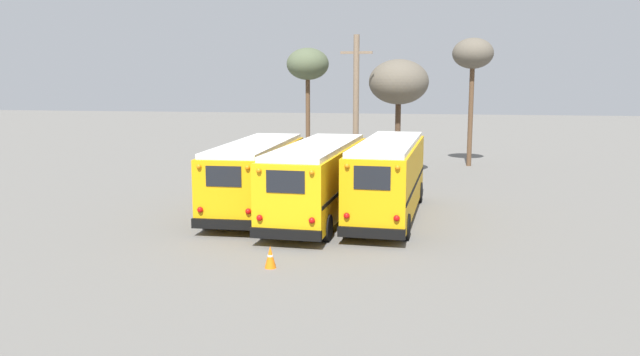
{
  "coord_description": "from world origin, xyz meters",
  "views": [
    {
      "loc": [
        4.45,
        -25.32,
        5.79
      ],
      "look_at": [
        0.0,
        0.45,
        1.62
      ],
      "focal_mm": 35.0,
      "sensor_mm": 36.0,
      "label": 1
    }
  ],
  "objects_px": {
    "utility_pole": "(356,107)",
    "bare_tree_2": "(308,66)",
    "traffic_cone": "(270,257)",
    "school_bus_1": "(318,178)",
    "school_bus_2": "(388,176)",
    "bare_tree_1": "(399,83)",
    "school_bus_0": "(257,174)",
    "bare_tree_0": "(473,56)"
  },
  "relations": [
    {
      "from": "utility_pole",
      "to": "bare_tree_2",
      "type": "xyz_separation_m",
      "value": [
        -3.2,
        2.17,
        2.32
      ]
    },
    {
      "from": "utility_pole",
      "to": "traffic_cone",
      "type": "height_order",
      "value": "utility_pole"
    },
    {
      "from": "school_bus_1",
      "to": "bare_tree_2",
      "type": "distance_m",
      "value": 13.41
    },
    {
      "from": "school_bus_1",
      "to": "bare_tree_2",
      "type": "xyz_separation_m",
      "value": [
        -2.78,
        12.19,
        4.85
      ]
    },
    {
      "from": "school_bus_2",
      "to": "utility_pole",
      "type": "relative_size",
      "value": 1.21
    },
    {
      "from": "utility_pole",
      "to": "traffic_cone",
      "type": "bearing_deg",
      "value": -92.16
    },
    {
      "from": "school_bus_2",
      "to": "bare_tree_1",
      "type": "bearing_deg",
      "value": 90.84
    },
    {
      "from": "school_bus_0",
      "to": "bare_tree_1",
      "type": "relative_size",
      "value": 1.39
    },
    {
      "from": "utility_pole",
      "to": "bare_tree_1",
      "type": "xyz_separation_m",
      "value": [
        2.3,
        1.85,
        1.33
      ]
    },
    {
      "from": "bare_tree_0",
      "to": "bare_tree_2",
      "type": "relative_size",
      "value": 1.11
    },
    {
      "from": "school_bus_1",
      "to": "utility_pole",
      "type": "xyz_separation_m",
      "value": [
        0.42,
        10.03,
        2.53
      ]
    },
    {
      "from": "bare_tree_2",
      "to": "school_bus_1",
      "type": "bearing_deg",
      "value": -77.16
    },
    {
      "from": "school_bus_0",
      "to": "traffic_cone",
      "type": "distance_m",
      "value": 8.56
    },
    {
      "from": "school_bus_2",
      "to": "school_bus_1",
      "type": "bearing_deg",
      "value": -169.86
    },
    {
      "from": "utility_pole",
      "to": "bare_tree_1",
      "type": "bearing_deg",
      "value": 38.83
    },
    {
      "from": "school_bus_1",
      "to": "bare_tree_2",
      "type": "height_order",
      "value": "bare_tree_2"
    },
    {
      "from": "utility_pole",
      "to": "bare_tree_0",
      "type": "xyz_separation_m",
      "value": [
        6.84,
        7.3,
        3.03
      ]
    },
    {
      "from": "bare_tree_2",
      "to": "bare_tree_0",
      "type": "bearing_deg",
      "value": 27.1
    },
    {
      "from": "bare_tree_1",
      "to": "bare_tree_2",
      "type": "distance_m",
      "value": 5.59
    },
    {
      "from": "bare_tree_2",
      "to": "traffic_cone",
      "type": "relative_size",
      "value": 10.87
    },
    {
      "from": "school_bus_0",
      "to": "traffic_cone",
      "type": "height_order",
      "value": "school_bus_0"
    },
    {
      "from": "school_bus_2",
      "to": "bare_tree_2",
      "type": "height_order",
      "value": "bare_tree_2"
    },
    {
      "from": "school_bus_1",
      "to": "utility_pole",
      "type": "bearing_deg",
      "value": 87.6
    },
    {
      "from": "school_bus_0",
      "to": "school_bus_2",
      "type": "relative_size",
      "value": 0.97
    },
    {
      "from": "utility_pole",
      "to": "traffic_cone",
      "type": "relative_size",
      "value": 11.71
    },
    {
      "from": "school_bus_2",
      "to": "bare_tree_1",
      "type": "height_order",
      "value": "bare_tree_1"
    },
    {
      "from": "traffic_cone",
      "to": "school_bus_0",
      "type": "bearing_deg",
      "value": 108.26
    },
    {
      "from": "bare_tree_0",
      "to": "traffic_cone",
      "type": "bearing_deg",
      "value": -106.95
    },
    {
      "from": "school_bus_2",
      "to": "utility_pole",
      "type": "xyz_separation_m",
      "value": [
        -2.46,
        9.51,
        2.47
      ]
    },
    {
      "from": "bare_tree_2",
      "to": "school_bus_0",
      "type": "bearing_deg",
      "value": -90.52
    },
    {
      "from": "bare_tree_0",
      "to": "bare_tree_1",
      "type": "height_order",
      "value": "bare_tree_0"
    },
    {
      "from": "bare_tree_1",
      "to": "school_bus_0",
      "type": "bearing_deg",
      "value": -116.8
    },
    {
      "from": "traffic_cone",
      "to": "school_bus_1",
      "type": "bearing_deg",
      "value": 88.17
    },
    {
      "from": "school_bus_2",
      "to": "bare_tree_0",
      "type": "distance_m",
      "value": 18.22
    },
    {
      "from": "school_bus_2",
      "to": "bare_tree_2",
      "type": "relative_size",
      "value": 1.3
    },
    {
      "from": "bare_tree_0",
      "to": "bare_tree_1",
      "type": "relative_size",
      "value": 1.22
    },
    {
      "from": "school_bus_0",
      "to": "traffic_cone",
      "type": "bearing_deg",
      "value": -71.74
    },
    {
      "from": "bare_tree_1",
      "to": "utility_pole",
      "type": "bearing_deg",
      "value": -141.17
    },
    {
      "from": "school_bus_2",
      "to": "school_bus_0",
      "type": "bearing_deg",
      "value": 177.22
    },
    {
      "from": "bare_tree_0",
      "to": "school_bus_1",
      "type": "bearing_deg",
      "value": -112.72
    },
    {
      "from": "school_bus_1",
      "to": "school_bus_2",
      "type": "height_order",
      "value": "school_bus_2"
    },
    {
      "from": "school_bus_0",
      "to": "school_bus_2",
      "type": "bearing_deg",
      "value": -2.78
    }
  ]
}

